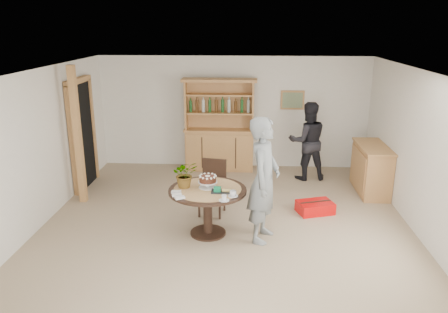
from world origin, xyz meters
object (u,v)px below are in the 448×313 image
adult_person (307,141)px  red_suitcase (315,207)px  dining_table (208,198)px  sideboard (371,169)px  dining_chair (213,183)px  hutch (220,139)px  teen_boy (264,180)px

adult_person → red_suitcase: size_ratio=2.38×
dining_table → adult_person: bearing=55.5°
sideboard → dining_table: sideboard is taller
sideboard → dining_chair: dining_chair is taller
hutch → dining_table: size_ratio=1.70×
sideboard → dining_table: (-3.00, -1.98, 0.13)m
adult_person → sideboard: bearing=140.3°
sideboard → adult_person: 1.40m
dining_chair → red_suitcase: 1.83m
dining_table → dining_chair: bearing=89.1°
adult_person → red_suitcase: adult_person is taller
adult_person → red_suitcase: (-0.05, -1.77, -0.72)m
teen_boy → red_suitcase: 1.62m
red_suitcase → adult_person: bearing=71.0°
dining_table → teen_boy: teen_boy is taller
hutch → dining_chair: 2.39m
adult_person → hutch: bearing=-24.7°
dining_table → red_suitcase: bearing=26.8°
red_suitcase → hutch: bearing=110.8°
sideboard → dining_chair: 3.20m
sideboard → red_suitcase: 1.66m
hutch → teen_boy: hutch is taller
hutch → adult_person: bearing=-16.1°
teen_boy → adult_person: size_ratio=1.16×
dining_table → dining_chair: 0.83m
sideboard → teen_boy: (-2.15, -2.08, 0.48)m
sideboard → teen_boy: size_ratio=0.66×
hutch → sideboard: size_ratio=1.62×
teen_boy → dining_chair: bearing=58.0°
adult_person → teen_boy: bearing=61.7°
adult_person → dining_table: bearing=46.9°
sideboard → adult_person: (-1.16, 0.70, 0.35)m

